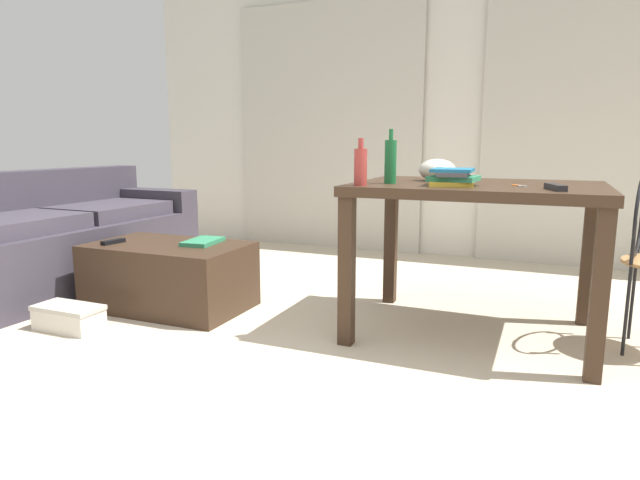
{
  "coord_description": "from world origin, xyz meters",
  "views": [
    {
      "loc": [
        0.81,
        -1.47,
        1.0
      ],
      "look_at": [
        -0.41,
        1.4,
        0.44
      ],
      "focal_mm": 30.48,
      "sensor_mm": 36.0,
      "label": 1
    }
  ],
  "objects_px": {
    "bottle_near": "(390,161)",
    "tv_remote_on_table": "(555,187)",
    "tv_remote_primary": "(113,242)",
    "couch": "(57,241)",
    "coffee_table": "(169,276)",
    "craft_table": "(477,205)",
    "bowl": "(437,170)",
    "magazine": "(203,242)",
    "shoebox": "(69,317)",
    "scissors": "(518,185)",
    "book_stack": "(453,177)",
    "bottle_far": "(361,166)"
  },
  "relations": [
    {
      "from": "bottle_near",
      "to": "tv_remote_on_table",
      "type": "relative_size",
      "value": 1.48
    },
    {
      "from": "bottle_near",
      "to": "tv_remote_primary",
      "type": "bearing_deg",
      "value": -173.57
    },
    {
      "from": "couch",
      "to": "coffee_table",
      "type": "xyz_separation_m",
      "value": [
        1.03,
        -0.1,
        -0.12
      ]
    },
    {
      "from": "couch",
      "to": "craft_table",
      "type": "distance_m",
      "value": 2.81
    },
    {
      "from": "bottle_near",
      "to": "bowl",
      "type": "xyz_separation_m",
      "value": [
        0.18,
        0.29,
        -0.05
      ]
    },
    {
      "from": "craft_table",
      "to": "bowl",
      "type": "xyz_separation_m",
      "value": [
        -0.23,
        0.11,
        0.17
      ]
    },
    {
      "from": "couch",
      "to": "tv_remote_on_table",
      "type": "relative_size",
      "value": 10.99
    },
    {
      "from": "craft_table",
      "to": "coffee_table",
      "type": "bearing_deg",
      "value": -172.13
    },
    {
      "from": "craft_table",
      "to": "magazine",
      "type": "xyz_separation_m",
      "value": [
        -1.57,
        -0.15,
        -0.28
      ]
    },
    {
      "from": "tv_remote_primary",
      "to": "shoebox",
      "type": "height_order",
      "value": "tv_remote_primary"
    },
    {
      "from": "tv_remote_on_table",
      "to": "magazine",
      "type": "xyz_separation_m",
      "value": [
        -1.93,
        0.11,
        -0.4
      ]
    },
    {
      "from": "magazine",
      "to": "scissors",
      "type": "bearing_deg",
      "value": -4.59
    },
    {
      "from": "bowl",
      "to": "tv_remote_primary",
      "type": "relative_size",
      "value": 1.3
    },
    {
      "from": "bowl",
      "to": "shoebox",
      "type": "xyz_separation_m",
      "value": [
        -1.78,
        -0.89,
        -0.78
      ]
    },
    {
      "from": "tv_remote_primary",
      "to": "shoebox",
      "type": "bearing_deg",
      "value": -74.01
    },
    {
      "from": "scissors",
      "to": "shoebox",
      "type": "relative_size",
      "value": 0.26
    },
    {
      "from": "coffee_table",
      "to": "magazine",
      "type": "xyz_separation_m",
      "value": [
        0.19,
        0.09,
        0.21
      ]
    },
    {
      "from": "coffee_table",
      "to": "bottle_near",
      "type": "bearing_deg",
      "value": 2.82
    },
    {
      "from": "bottle_near",
      "to": "tv_remote_on_table",
      "type": "bearing_deg",
      "value": -6.59
    },
    {
      "from": "couch",
      "to": "bowl",
      "type": "relative_size",
      "value": 10.24
    },
    {
      "from": "book_stack",
      "to": "shoebox",
      "type": "bearing_deg",
      "value": -162.89
    },
    {
      "from": "couch",
      "to": "tv_remote_primary",
      "type": "distance_m",
      "value": 0.76
    },
    {
      "from": "craft_table",
      "to": "bottle_near",
      "type": "distance_m",
      "value": 0.5
    },
    {
      "from": "couch",
      "to": "magazine",
      "type": "distance_m",
      "value": 1.22
    },
    {
      "from": "bottle_near",
      "to": "scissors",
      "type": "distance_m",
      "value": 0.62
    },
    {
      "from": "scissors",
      "to": "tv_remote_primary",
      "type": "height_order",
      "value": "scissors"
    },
    {
      "from": "craft_table",
      "to": "book_stack",
      "type": "distance_m",
      "value": 0.26
    },
    {
      "from": "couch",
      "to": "bottle_far",
      "type": "xyz_separation_m",
      "value": [
        2.29,
        -0.22,
        0.57
      ]
    },
    {
      "from": "tv_remote_on_table",
      "to": "scissors",
      "type": "height_order",
      "value": "tv_remote_on_table"
    },
    {
      "from": "couch",
      "to": "shoebox",
      "type": "height_order",
      "value": "couch"
    },
    {
      "from": "craft_table",
      "to": "bottle_far",
      "type": "relative_size",
      "value": 5.39
    },
    {
      "from": "bowl",
      "to": "shoebox",
      "type": "distance_m",
      "value": 2.14
    },
    {
      "from": "bowl",
      "to": "scissors",
      "type": "relative_size",
      "value": 2.04
    },
    {
      "from": "craft_table",
      "to": "tv_remote_on_table",
      "type": "height_order",
      "value": "tv_remote_on_table"
    },
    {
      "from": "craft_table",
      "to": "book_stack",
      "type": "relative_size",
      "value": 4.7
    },
    {
      "from": "coffee_table",
      "to": "bowl",
      "type": "xyz_separation_m",
      "value": [
        1.53,
        0.35,
        0.65
      ]
    },
    {
      "from": "scissors",
      "to": "shoebox",
      "type": "distance_m",
      "value": 2.42
    },
    {
      "from": "bottle_far",
      "to": "shoebox",
      "type": "distance_m",
      "value": 1.76
    },
    {
      "from": "scissors",
      "to": "tv_remote_primary",
      "type": "xyz_separation_m",
      "value": [
        -2.26,
        -0.27,
        -0.39
      ]
    },
    {
      "from": "coffee_table",
      "to": "tv_remote_primary",
      "type": "relative_size",
      "value": 6.21
    },
    {
      "from": "book_stack",
      "to": "tv_remote_on_table",
      "type": "relative_size",
      "value": 1.41
    },
    {
      "from": "book_stack",
      "to": "shoebox",
      "type": "xyz_separation_m",
      "value": [
        -1.91,
        -0.59,
        -0.76
      ]
    },
    {
      "from": "book_stack",
      "to": "tv_remote_on_table",
      "type": "distance_m",
      "value": 0.46
    },
    {
      "from": "bottle_near",
      "to": "book_stack",
      "type": "height_order",
      "value": "bottle_near"
    },
    {
      "from": "bottle_far",
      "to": "tv_remote_primary",
      "type": "bearing_deg",
      "value": 180.0
    },
    {
      "from": "bottle_far",
      "to": "tv_remote_on_table",
      "type": "bearing_deg",
      "value": 6.51
    },
    {
      "from": "scissors",
      "to": "coffee_table",
      "type": "bearing_deg",
      "value": -175.48
    },
    {
      "from": "tv_remote_primary",
      "to": "coffee_table",
      "type": "bearing_deg",
      "value": 29.34
    },
    {
      "from": "bottle_far",
      "to": "magazine",
      "type": "relative_size",
      "value": 0.81
    },
    {
      "from": "couch",
      "to": "tv_remote_primary",
      "type": "bearing_deg",
      "value": -17.2
    }
  ]
}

